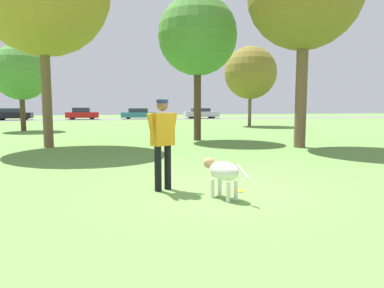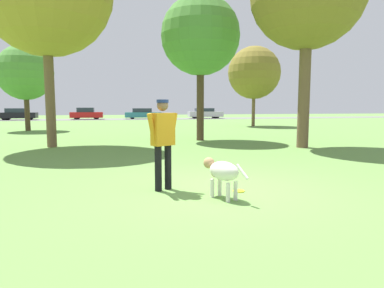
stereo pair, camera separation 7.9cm
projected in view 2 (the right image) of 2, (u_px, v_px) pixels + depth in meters
name	position (u px, v px, depth m)	size (l,w,h in m)	color
ground_plane	(217.00, 189.00, 6.50)	(120.00, 120.00, 0.00)	#608C42
far_road_strip	(124.00, 119.00, 42.59)	(120.00, 6.00, 0.01)	slate
person	(163.00, 137.00, 6.29)	(0.64, 0.39, 1.68)	black
dog	(222.00, 172.00, 5.78)	(0.56, 0.98, 0.66)	silver
frisbee	(239.00, 191.00, 6.29)	(0.22, 0.22, 0.02)	yellow
tree_far_left	(25.00, 73.00, 21.78)	(3.50, 3.50, 5.47)	#4C3826
tree_mid_center	(200.00, 36.00, 15.37)	(3.57, 3.57, 6.53)	#4C3826
tree_far_right	(254.00, 73.00, 26.88)	(4.12, 4.12, 6.27)	brown
parked_car_black	(18.00, 114.00, 39.85)	(4.14, 1.80, 1.36)	black
parked_car_red	(87.00, 114.00, 41.83)	(3.87, 1.95, 1.44)	red
parked_car_teal	(143.00, 114.00, 43.47)	(4.64, 1.85, 1.35)	teal
parked_car_silver	(205.00, 113.00, 45.22)	(4.58, 1.95, 1.35)	#B7B7BC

